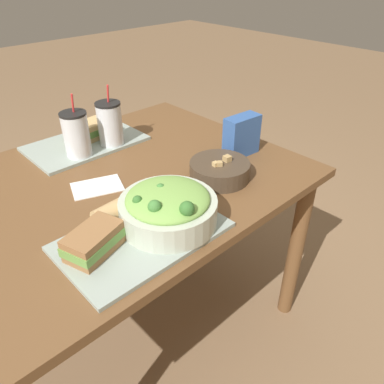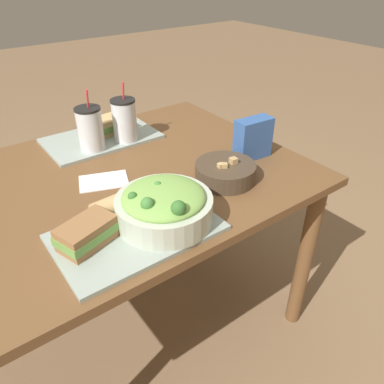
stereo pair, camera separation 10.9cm
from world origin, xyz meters
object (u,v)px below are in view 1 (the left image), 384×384
baguette_near (117,210)px  drink_cup_dark (77,136)px  soup_bowl (220,170)px  drink_cup_red (110,125)px  salad_bowl (168,207)px  sandwich_near (94,241)px  chip_bag (242,136)px  napkin_folded (97,187)px  sandwich_far (92,130)px

baguette_near → drink_cup_dark: drink_cup_dark is taller
soup_bowl → drink_cup_red: drink_cup_red is taller
salad_bowl → sandwich_near: (-0.21, 0.04, -0.02)m
drink_cup_dark → chip_bag: 0.59m
salad_bowl → chip_bag: (0.48, 0.15, 0.01)m
drink_cup_dark → chip_bag: size_ratio=1.54×
sandwich_near → baguette_near: bearing=14.4°
salad_bowl → baguette_near: 0.14m
soup_bowl → chip_bag: (0.19, 0.07, 0.04)m
drink_cup_red → napkin_folded: drink_cup_red is taller
soup_bowl → napkin_folded: soup_bowl is taller
napkin_folded → soup_bowl: bearing=-35.0°
sandwich_near → drink_cup_dark: size_ratio=0.74×
salad_bowl → sandwich_far: 0.65m
soup_bowl → drink_cup_red: 0.47m
chip_bag → drink_cup_dark: bearing=144.2°
baguette_near → napkin_folded: size_ratio=0.73×
baguette_near → drink_cup_red: size_ratio=0.59×
baguette_near → sandwich_far: sandwich_far is taller
soup_bowl → napkin_folded: bearing=145.0°
drink_cup_red → baguette_near: bearing=-121.3°
soup_bowl → sandwich_near: size_ratio=1.18×
drink_cup_dark → napkin_folded: drink_cup_dark is taller
salad_bowl → baguette_near: bearing=130.7°
soup_bowl → drink_cup_dark: (-0.26, 0.45, 0.06)m
drink_cup_dark → chip_bag: drink_cup_dark is taller
salad_bowl → sandwich_near: size_ratio=1.58×
sandwich_far → napkin_folded: sandwich_far is taller
chip_bag → napkin_folded: 0.54m
sandwich_near → baguette_near: (0.12, 0.07, -0.00)m
drink_cup_red → salad_bowl: bearing=-107.3°
drink_cup_red → napkin_folded: 0.31m
drink_cup_red → sandwich_near: bearing=-126.9°
sandwich_far → drink_cup_dark: size_ratio=0.73×
sandwich_far → chip_bag: chip_bag is taller
drink_cup_red → chip_bag: drink_cup_red is taller
soup_bowl → sandwich_far: bearing=105.1°
sandwich_near → drink_cup_red: 0.62m
drink_cup_dark → soup_bowl: bearing=-59.7°
chip_bag → napkin_folded: size_ratio=0.79×
soup_bowl → sandwich_far: size_ratio=1.20×
drink_cup_dark → drink_cup_red: size_ratio=0.99×
salad_bowl → soup_bowl: size_ratio=1.34×
chip_bag → napkin_folded: chip_bag is taller
soup_bowl → chip_bag: 0.20m
salad_bowl → napkin_folded: (-0.04, 0.31, -0.06)m
salad_bowl → sandwich_far: (0.14, 0.63, -0.02)m
sandwich_far → soup_bowl: bearing=-81.6°
salad_bowl → chip_bag: bearing=17.3°
salad_bowl → soup_bowl: salad_bowl is taller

